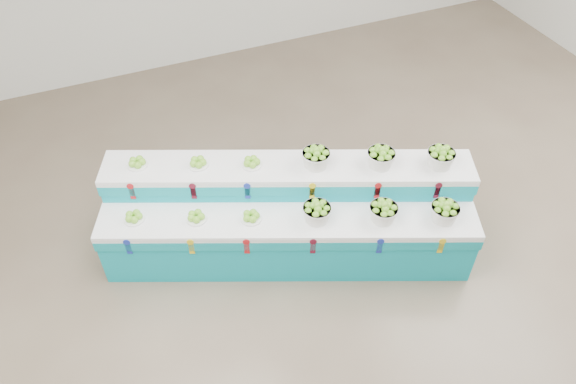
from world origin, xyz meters
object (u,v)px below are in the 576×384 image
at_px(display_stand, 288,216).
at_px(plate_upper_mid, 198,162).
at_px(basket_upper_right, 441,157).
at_px(basket_lower_left, 317,212).

height_order(display_stand, plate_upper_mid, plate_upper_mid).
xyz_separation_m(plate_upper_mid, basket_upper_right, (2.29, -0.94, 0.06)).
height_order(basket_lower_left, plate_upper_mid, plate_upper_mid).
bearing_deg(basket_lower_left, basket_upper_right, -1.73).
bearing_deg(basket_lower_left, plate_upper_mid, 135.96).
xyz_separation_m(display_stand, plate_upper_mid, (-0.76, 0.57, 0.56)).
height_order(display_stand, basket_upper_right, basket_upper_right).
bearing_deg(display_stand, basket_lower_left, -40.01).
xyz_separation_m(display_stand, basket_lower_left, (0.17, -0.33, 0.32)).
xyz_separation_m(basket_lower_left, basket_upper_right, (1.36, -0.04, 0.30)).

